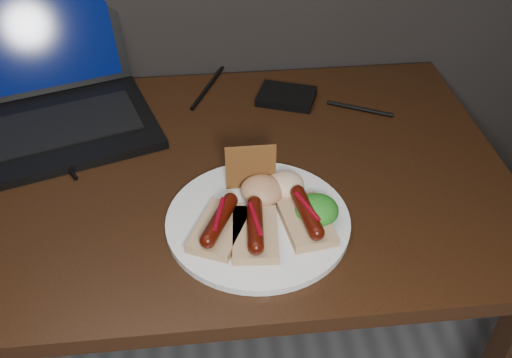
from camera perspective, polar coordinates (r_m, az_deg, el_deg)
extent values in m
cube|color=black|center=(1.07, -13.06, -0.20)|extent=(1.40, 0.70, 0.03)
cube|color=black|center=(1.61, 13.46, -2.08)|extent=(0.05, 0.05, 0.72)
cube|color=black|center=(1.19, -19.66, 4.51)|extent=(0.45, 0.38, 0.02)
cube|color=black|center=(1.19, -19.77, 4.92)|extent=(0.36, 0.25, 0.00)
cube|color=black|center=(1.29, -22.06, 13.02)|extent=(0.40, 0.21, 0.23)
cube|color=#060D45|center=(1.29, -22.06, 13.02)|extent=(0.36, 0.18, 0.20)
cube|color=black|center=(1.23, 3.07, 8.24)|extent=(0.14, 0.13, 0.02)
cylinder|color=black|center=(1.13, -19.28, 2.37)|extent=(0.10, 0.16, 0.01)
cylinder|color=black|center=(1.29, -4.56, 9.49)|extent=(0.10, 0.20, 0.01)
cylinder|color=black|center=(1.22, 10.33, 6.91)|extent=(0.13, 0.07, 0.01)
cylinder|color=silver|center=(0.93, 0.20, -4.21)|extent=(0.37, 0.37, 0.01)
cube|color=#D9B47F|center=(0.90, -3.63, -5.03)|extent=(0.11, 0.13, 0.02)
cylinder|color=#4A1004|center=(0.88, -3.69, -4.09)|extent=(0.06, 0.10, 0.02)
sphere|color=#4A1004|center=(0.85, -4.87, -6.17)|extent=(0.03, 0.02, 0.02)
sphere|color=#4A1004|center=(0.92, -2.59, -2.15)|extent=(0.03, 0.02, 0.02)
cylinder|color=maroon|center=(0.88, -3.72, -3.50)|extent=(0.02, 0.07, 0.01)
cube|color=#D9B47F|center=(0.89, -0.08, -5.54)|extent=(0.08, 0.12, 0.02)
cylinder|color=#4A1004|center=(0.87, -0.08, -4.59)|extent=(0.03, 0.10, 0.02)
sphere|color=#4A1004|center=(0.84, -0.01, -6.85)|extent=(0.03, 0.02, 0.02)
sphere|color=#4A1004|center=(0.91, -0.15, -2.50)|extent=(0.03, 0.02, 0.02)
cylinder|color=maroon|center=(0.87, -0.08, -4.00)|extent=(0.02, 0.07, 0.01)
cube|color=#D9B47F|center=(0.91, 5.02, -4.26)|extent=(0.09, 0.12, 0.02)
cylinder|color=#4A1004|center=(0.90, 5.10, -3.31)|extent=(0.04, 0.10, 0.02)
sphere|color=#4A1004|center=(0.87, 6.09, -5.38)|extent=(0.03, 0.02, 0.02)
sphere|color=#4A1004|center=(0.93, 4.18, -1.39)|extent=(0.03, 0.02, 0.02)
cylinder|color=maroon|center=(0.89, 5.14, -2.72)|extent=(0.03, 0.07, 0.01)
cube|color=#925A28|center=(0.96, -0.54, 1.19)|extent=(0.08, 0.01, 0.08)
ellipsoid|color=#136214|center=(0.92, 6.12, -3.09)|extent=(0.07, 0.07, 0.04)
ellipsoid|color=#A82E10|center=(0.95, 0.59, -1.14)|extent=(0.07, 0.07, 0.04)
ellipsoid|color=#EFE8CE|center=(0.96, 2.96, -0.57)|extent=(0.06, 0.06, 0.04)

